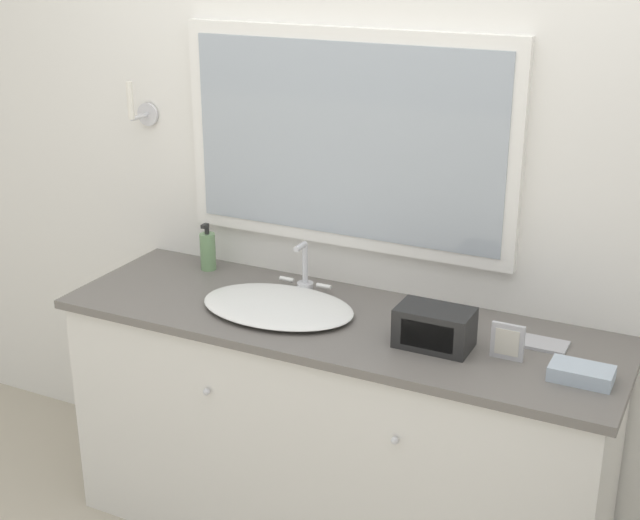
{
  "coord_description": "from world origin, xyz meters",
  "views": [
    {
      "loc": [
        1.16,
        -2.16,
        2.1
      ],
      "look_at": [
        -0.06,
        0.31,
        1.06
      ],
      "focal_mm": 50.0,
      "sensor_mm": 36.0,
      "label": 1
    }
  ],
  "objects_px": {
    "sink_basin": "(279,305)",
    "picture_frame": "(507,342)",
    "soap_bottle": "(208,251)",
    "appliance_box": "(434,328)"
  },
  "relations": [
    {
      "from": "soap_bottle",
      "to": "picture_frame",
      "type": "height_order",
      "value": "soap_bottle"
    },
    {
      "from": "soap_bottle",
      "to": "picture_frame",
      "type": "bearing_deg",
      "value": -10.92
    },
    {
      "from": "soap_bottle",
      "to": "appliance_box",
      "type": "bearing_deg",
      "value": -14.16
    },
    {
      "from": "appliance_box",
      "to": "picture_frame",
      "type": "relative_size",
      "value": 2.03
    },
    {
      "from": "appliance_box",
      "to": "picture_frame",
      "type": "xyz_separation_m",
      "value": [
        0.23,
        0.02,
        -0.01
      ]
    },
    {
      "from": "appliance_box",
      "to": "picture_frame",
      "type": "height_order",
      "value": "appliance_box"
    },
    {
      "from": "sink_basin",
      "to": "soap_bottle",
      "type": "height_order",
      "value": "sink_basin"
    },
    {
      "from": "soap_bottle",
      "to": "picture_frame",
      "type": "relative_size",
      "value": 1.6
    },
    {
      "from": "sink_basin",
      "to": "picture_frame",
      "type": "distance_m",
      "value": 0.8
    },
    {
      "from": "picture_frame",
      "to": "appliance_box",
      "type": "bearing_deg",
      "value": -176.12
    }
  ]
}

